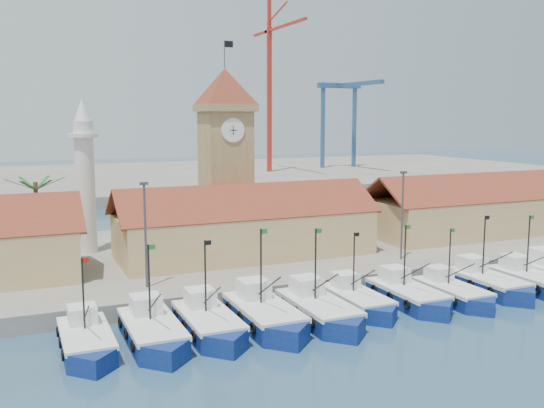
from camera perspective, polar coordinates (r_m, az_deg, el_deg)
name	(u,v)px	position (r m, az deg, el deg)	size (l,w,h in m)	color
ground	(339,329)	(46.95, 6.34, -11.64)	(400.00, 400.00, 0.00)	navy
quay	(232,254)	(67.79, -3.74, -4.74)	(140.00, 32.00, 1.50)	gray
terminal	(113,180)	(150.67, -14.78, 2.23)	(240.00, 80.00, 2.00)	gray
boat_0	(87,343)	(43.95, -17.04, -12.39)	(3.28, 8.99, 6.80)	navy
boat_1	(153,334)	(44.33, -11.11, -11.91)	(3.58, 9.80, 7.42)	navy
boat_2	(210,325)	(45.51, -5.89, -11.27)	(3.54, 9.69, 7.34)	navy
boat_3	(266,317)	(46.80, -0.58, -10.60)	(3.81, 10.45, 7.91)	navy
boat_4	(321,312)	(48.12, 4.59, -10.12)	(3.71, 10.17, 7.70)	navy
boat_5	(358,302)	(51.29, 8.13, -9.12)	(3.28, 8.97, 6.79)	navy
boat_6	(410,297)	(53.34, 12.83, -8.52)	(3.47, 9.51, 7.20)	navy
boat_7	(454,294)	(55.30, 16.78, -8.12)	(3.23, 8.86, 6.71)	navy
boat_8	(489,285)	(59.02, 19.75, -7.16)	(3.57, 9.79, 7.41)	navy
boat_9	(534,283)	(61.27, 23.40, -6.80)	(3.53, 9.66, 7.31)	navy
hall_center	(245,232)	(63.45, -2.56, -2.64)	(27.04, 10.13, 7.61)	tan
hall_right	(484,213)	(80.37, 19.30, -0.80)	(31.20, 10.13, 7.61)	tan
clock_tower	(226,153)	(68.08, -4.40, 4.85)	(5.80, 5.80, 22.70)	tan
minaret	(85,176)	(66.96, -17.19, 2.54)	(3.00, 3.00, 16.30)	silver
palm_tree	(37,214)	(65.06, -21.25, -0.90)	(5.60, 5.03, 8.39)	brown
lamp_posts	(281,220)	(55.91, 0.81, -1.51)	(80.70, 0.25, 9.03)	#3F3F44
crane_red_right	(271,77)	(155.04, -0.09, 11.86)	(1.00, 30.63, 43.31)	#B0231B
gantry	(345,102)	(167.60, 6.90, 9.53)	(13.00, 22.00, 23.20)	#2A5181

